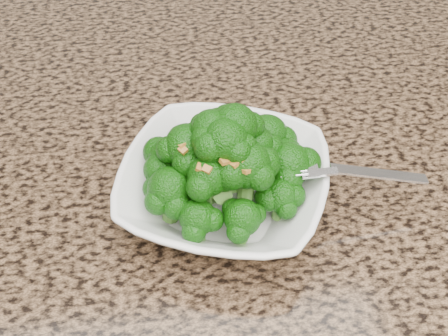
{
  "coord_description": "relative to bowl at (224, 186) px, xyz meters",
  "views": [
    {
      "loc": [
        0.03,
        -0.12,
        1.33
      ],
      "look_at": [
        0.08,
        0.26,
        0.95
      ],
      "focal_mm": 45.0,
      "sensor_mm": 36.0,
      "label": 1
    }
  ],
  "objects": [
    {
      "name": "granite_counter",
      "position": [
        -0.08,
        0.04,
        -0.04
      ],
      "size": [
        1.64,
        1.04,
        0.03
      ],
      "primitive_type": "cube",
      "color": "brown",
      "rests_on": "cabinet"
    },
    {
      "name": "fork",
      "position": [
        0.1,
        -0.02,
        0.03
      ],
      "size": [
        0.16,
        0.04,
        0.01
      ],
      "primitive_type": null,
      "rotation": [
        0.0,
        0.0,
        -0.08
      ],
      "color": "silver",
      "rests_on": "bowl"
    },
    {
      "name": "broccoli_pile",
      "position": [
        0.0,
        0.0,
        0.06
      ],
      "size": [
        0.18,
        0.18,
        0.08
      ],
      "primitive_type": null,
      "color": "#115009",
      "rests_on": "bowl"
    },
    {
      "name": "garlic_topping",
      "position": [
        0.0,
        0.0,
        0.11
      ],
      "size": [
        0.11,
        0.11,
        0.01
      ],
      "primitive_type": null,
      "color": "#B37A2B",
      "rests_on": "broccoli_pile"
    },
    {
      "name": "bowl",
      "position": [
        0.0,
        0.0,
        0.0
      ],
      "size": [
        0.26,
        0.26,
        0.05
      ],
      "primitive_type": "imported",
      "rotation": [
        0.0,
        0.0,
        -0.37
      ],
      "color": "white",
      "rests_on": "granite_counter"
    }
  ]
}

